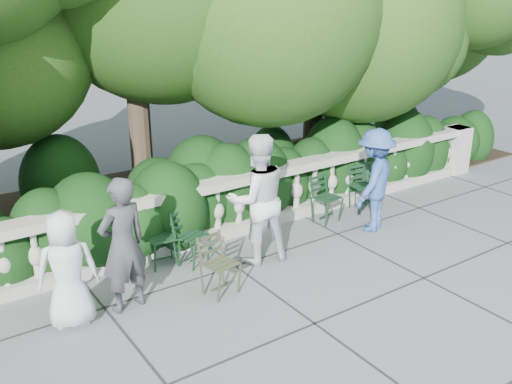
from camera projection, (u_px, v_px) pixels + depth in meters
ground at (296, 279)px, 8.01m from camera, size 90.00×90.00×0.00m
balustrade at (228, 207)px, 9.23m from camera, size 12.00×0.44×1.00m
shrub_hedge at (194, 212)px, 10.33m from camera, size 15.00×2.60×1.70m
chair_b at (201, 266)px, 8.38m from camera, size 0.60×0.62×0.84m
chair_c at (167, 269)px, 8.27m from camera, size 0.49×0.52×0.84m
chair_d at (332, 224)px, 9.80m from camera, size 0.51×0.54×0.84m
chair_e at (370, 209)px, 10.45m from camera, size 0.60×0.62×0.84m
chair_f at (367, 212)px, 10.31m from camera, size 0.50×0.53×0.84m
chair_weathered at (228, 298)px, 7.55m from camera, size 0.52×0.55×0.84m
person_businessman at (67, 270)px, 6.74m from camera, size 0.81×0.64×1.47m
person_woman_grey at (123, 245)px, 7.02m from camera, size 0.71×0.53×1.76m
person_casual_man at (257, 199)px, 8.24m from camera, size 1.06×0.90×1.94m
person_older_blue at (374, 180)px, 9.34m from camera, size 1.28×1.04×1.72m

